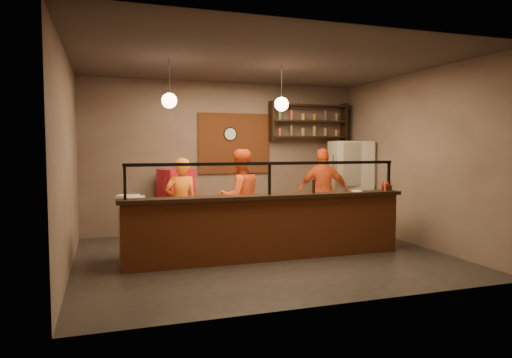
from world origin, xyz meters
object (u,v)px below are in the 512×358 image
object	(u,v)px
wall_clock	(230,134)
cook_mid	(240,197)
condiment_caddy	(386,188)
pepper_mill	(314,186)
cook_right	(323,192)
pizza_dough	(297,200)
cook_left	(181,203)
red_cooler	(176,203)
fridge	(350,186)

from	to	relation	value
wall_clock	cook_mid	distance (m)	1.96
condiment_caddy	pepper_mill	bearing A→B (deg)	-177.26
condiment_caddy	cook_right	bearing A→B (deg)	104.38
condiment_caddy	pizza_dough	bearing A→B (deg)	165.20
cook_mid	pizza_dough	world-z (taller)	cook_mid
cook_right	condiment_caddy	distance (m)	1.68
cook_left	red_cooler	xyz separation A→B (m)	(0.08, 1.11, -0.13)
wall_clock	pizza_dough	size ratio (longest dim) A/B	0.54
fridge	condiment_caddy	bearing A→B (deg)	-90.16
cook_right	pepper_mill	distance (m)	1.99
cook_right	pizza_dough	xyz separation A→B (m)	(-1.12, -1.21, 0.01)
red_cooler	pizza_dough	world-z (taller)	red_cooler
wall_clock	cook_mid	xyz separation A→B (m)	(-0.23, -1.53, -1.21)
cook_mid	cook_right	world-z (taller)	cook_right
cook_mid	pepper_mill	bearing A→B (deg)	115.09
wall_clock	fridge	size ratio (longest dim) A/B	0.15
cook_left	pepper_mill	world-z (taller)	cook_left
wall_clock	cook_left	distance (m)	2.31
wall_clock	cook_mid	world-z (taller)	wall_clock
wall_clock	pepper_mill	world-z (taller)	wall_clock
wall_clock	cook_left	size ratio (longest dim) A/B	0.18
cook_mid	pepper_mill	distance (m)	1.58
cook_right	red_cooler	distance (m)	3.03
wall_clock	condiment_caddy	world-z (taller)	wall_clock
wall_clock	condiment_caddy	size ratio (longest dim) A/B	1.87
cook_mid	pepper_mill	size ratio (longest dim) A/B	7.82
wall_clock	cook_right	distance (m)	2.35
cook_left	cook_right	world-z (taller)	cook_right
pizza_dough	fridge	bearing A→B (deg)	38.56
cook_left	cook_mid	bearing A→B (deg)	167.00
wall_clock	cook_right	size ratio (longest dim) A/B	0.17
condiment_caddy	cook_mid	bearing A→B (deg)	152.69
pizza_dough	condiment_caddy	world-z (taller)	condiment_caddy
wall_clock	fridge	xyz separation A→B (m)	(2.50, -0.79, -1.13)
cook_left	fridge	world-z (taller)	fridge
cook_right	wall_clock	bearing A→B (deg)	-17.94
cook_right	fridge	world-z (taller)	fridge
cook_mid	condiment_caddy	bearing A→B (deg)	142.88
red_cooler	cook_mid	bearing A→B (deg)	-74.79
wall_clock	cook_mid	size ratio (longest dim) A/B	0.17
wall_clock	cook_right	bearing A→B (deg)	-33.54
fridge	red_cooler	size ratio (longest dim) A/B	1.42
cook_left	condiment_caddy	xyz separation A→B (m)	(3.40, -1.31, 0.29)
pizza_dough	pepper_mill	xyz separation A→B (m)	(0.09, -0.47, 0.27)
cook_mid	pepper_mill	xyz separation A→B (m)	(0.89, -1.27, 0.28)
condiment_caddy	pepper_mill	xyz separation A→B (m)	(-1.44, -0.07, 0.07)
cook_mid	fridge	xyz separation A→B (m)	(2.73, 0.74, 0.08)
cook_mid	pizza_dough	size ratio (longest dim) A/B	3.19
red_cooler	pizza_dough	xyz separation A→B (m)	(1.79, -2.02, 0.22)
cook_right	pizza_dough	world-z (taller)	cook_right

